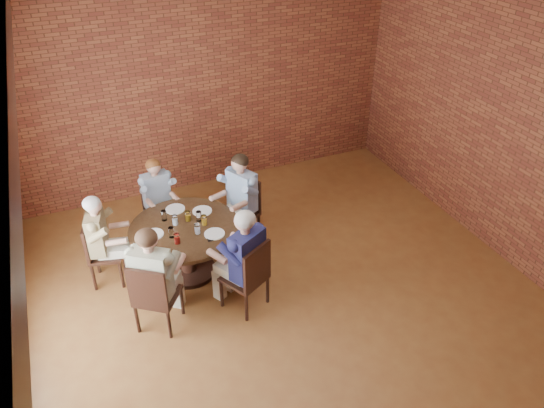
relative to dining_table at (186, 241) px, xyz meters
name	(u,v)px	position (x,y,z in m)	size (l,w,h in m)	color
floor	(288,315)	(0.90, -1.26, -0.53)	(7.00, 7.00, 0.00)	brown
ceiling	(295,36)	(0.90, -1.26, 2.87)	(7.00, 7.00, 0.00)	white
wall_back	(197,88)	(0.90, 2.24, 1.17)	(7.00, 7.00, 0.00)	brown
wall_right	(525,144)	(4.15, -1.26, 1.17)	(7.00, 7.00, 0.00)	brown
dining_table	(186,241)	(0.00, 0.00, 0.00)	(1.43, 1.43, 0.75)	black
chair_a	(244,207)	(0.98, 0.48, -0.01)	(0.60, 0.60, 0.96)	black
diner_a	(239,200)	(0.90, 0.44, 0.16)	(0.55, 0.68, 1.37)	#4576B3
chair_b	(158,206)	(-0.14, 1.03, -0.04)	(0.44, 0.44, 0.90)	black
diner_b	(159,200)	(-0.13, 0.96, 0.10)	(0.48, 0.60, 1.26)	#8899AD
chair_c	(99,250)	(-1.08, 0.28, -0.03)	(0.50, 0.50, 0.92)	black
diner_c	(103,241)	(-1.00, 0.26, 0.12)	(0.51, 0.62, 1.30)	brown
chair_d	(153,295)	(-0.62, -0.85, 0.00)	(0.64, 0.64, 0.98)	black
diner_d	(155,278)	(-0.56, -0.77, 0.17)	(0.57, 0.70, 1.41)	beige
chair_e	(250,275)	(0.53, -0.95, 0.00)	(0.63, 0.63, 0.98)	black
diner_e	(243,260)	(0.48, -0.87, 0.18)	(0.57, 0.71, 1.41)	#1B1D4D
plate_a	(202,211)	(0.31, 0.26, 0.23)	(0.26, 0.26, 0.01)	white
plate_b	(175,209)	(-0.01, 0.45, 0.23)	(0.26, 0.26, 0.01)	white
plate_c	(153,234)	(-0.40, -0.01, 0.23)	(0.26, 0.26, 0.01)	white
plate_d	(215,234)	(0.31, -0.30, 0.23)	(0.26, 0.26, 0.01)	white
glass_a	(199,216)	(0.22, 0.07, 0.29)	(0.07, 0.07, 0.14)	white
glass_b	(188,216)	(0.08, 0.13, 0.29)	(0.07, 0.07, 0.14)	white
glass_c	(164,215)	(-0.20, 0.26, 0.29)	(0.07, 0.07, 0.14)	white
glass_d	(175,220)	(-0.09, 0.10, 0.29)	(0.07, 0.07, 0.14)	white
glass_e	(171,232)	(-0.20, -0.14, 0.29)	(0.07, 0.07, 0.14)	white
glass_f	(177,239)	(-0.17, -0.29, 0.29)	(0.07, 0.07, 0.14)	white
glass_g	(197,229)	(0.12, -0.20, 0.29)	(0.07, 0.07, 0.14)	white
glass_h	(204,220)	(0.25, -0.05, 0.29)	(0.07, 0.07, 0.14)	white
smartphone	(209,238)	(0.22, -0.35, 0.23)	(0.07, 0.14, 0.01)	black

